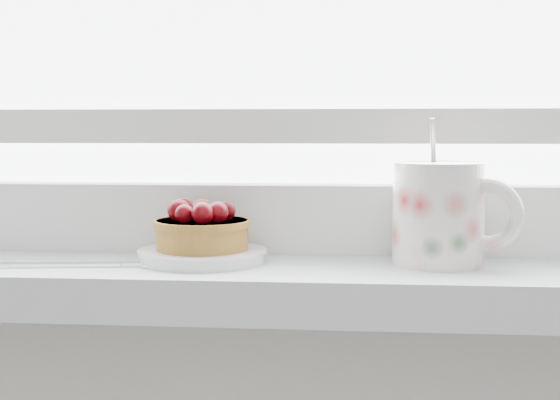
# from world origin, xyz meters

# --- Properties ---
(saucer) EXTENTS (0.12, 0.12, 0.01)m
(saucer) POSITION_xyz_m (-0.06, 1.89, 0.95)
(saucer) COLOR white
(saucer) RESTS_ON windowsill
(raspberry_tart) EXTENTS (0.09, 0.09, 0.05)m
(raspberry_tart) POSITION_xyz_m (-0.06, 1.89, 0.97)
(raspberry_tart) COLOR brown
(raspberry_tart) RESTS_ON saucer
(floral_mug) EXTENTS (0.13, 0.11, 0.14)m
(floral_mug) POSITION_xyz_m (0.17, 1.90, 0.99)
(floral_mug) COLOR silver
(floral_mug) RESTS_ON windowsill
(fork) EXTENTS (0.21, 0.05, 0.00)m
(fork) POSITION_xyz_m (-0.15, 1.86, 0.94)
(fork) COLOR silver
(fork) RESTS_ON windowsill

